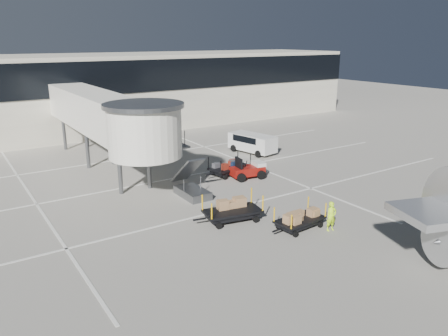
{
  "coord_description": "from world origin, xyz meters",
  "views": [
    {
      "loc": [
        -14.03,
        -17.92,
        9.67
      ],
      "look_at": [
        0.07,
        3.6,
        2.0
      ],
      "focal_mm": 35.0,
      "sensor_mm": 36.0,
      "label": 1
    }
  ],
  "objects_px": {
    "minivan": "(251,142)",
    "ground_worker": "(331,216)",
    "suitcase_cart": "(229,168)",
    "box_cart_far": "(232,212)",
    "box_cart_near": "(297,219)",
    "baggage_tug": "(248,170)"
  },
  "relations": [
    {
      "from": "baggage_tug",
      "to": "suitcase_cart",
      "type": "xyz_separation_m",
      "value": [
        -0.69,
        1.39,
        -0.07
      ]
    },
    {
      "from": "suitcase_cart",
      "to": "box_cart_far",
      "type": "distance_m",
      "value": 8.53
    },
    {
      "from": "box_cart_far",
      "to": "suitcase_cart",
      "type": "bearing_deg",
      "value": 67.28
    },
    {
      "from": "box_cart_far",
      "to": "ground_worker",
      "type": "height_order",
      "value": "ground_worker"
    },
    {
      "from": "box_cart_far",
      "to": "minivan",
      "type": "xyz_separation_m",
      "value": [
        9.91,
        11.52,
        0.44
      ]
    },
    {
      "from": "box_cart_far",
      "to": "minivan",
      "type": "distance_m",
      "value": 15.21
    },
    {
      "from": "box_cart_near",
      "to": "suitcase_cart",
      "type": "bearing_deg",
      "value": 72.09
    },
    {
      "from": "baggage_tug",
      "to": "minivan",
      "type": "height_order",
      "value": "minivan"
    },
    {
      "from": "box_cart_far",
      "to": "ground_worker",
      "type": "bearing_deg",
      "value": -35.76
    },
    {
      "from": "minivan",
      "to": "box_cart_near",
      "type": "bearing_deg",
      "value": -129.61
    },
    {
      "from": "baggage_tug",
      "to": "suitcase_cart",
      "type": "distance_m",
      "value": 1.55
    },
    {
      "from": "suitcase_cart",
      "to": "box_cart_far",
      "type": "height_order",
      "value": "box_cart_far"
    },
    {
      "from": "baggage_tug",
      "to": "ground_worker",
      "type": "distance_m",
      "value": 9.72
    },
    {
      "from": "minivan",
      "to": "ground_worker",
      "type": "bearing_deg",
      "value": -123.74
    },
    {
      "from": "box_cart_far",
      "to": "ground_worker",
      "type": "relative_size",
      "value": 2.47
    },
    {
      "from": "ground_worker",
      "to": "minivan",
      "type": "height_order",
      "value": "minivan"
    },
    {
      "from": "ground_worker",
      "to": "suitcase_cart",
      "type": "bearing_deg",
      "value": 92.4
    },
    {
      "from": "ground_worker",
      "to": "baggage_tug",
      "type": "bearing_deg",
      "value": 87.61
    },
    {
      "from": "baggage_tug",
      "to": "box_cart_near",
      "type": "bearing_deg",
      "value": -100.72
    },
    {
      "from": "suitcase_cart",
      "to": "minivan",
      "type": "xyz_separation_m",
      "value": [
        5.26,
        4.38,
        0.48
      ]
    },
    {
      "from": "baggage_tug",
      "to": "box_cart_near",
      "type": "height_order",
      "value": "baggage_tug"
    },
    {
      "from": "box_cart_far",
      "to": "box_cart_near",
      "type": "bearing_deg",
      "value": -38.87
    }
  ]
}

